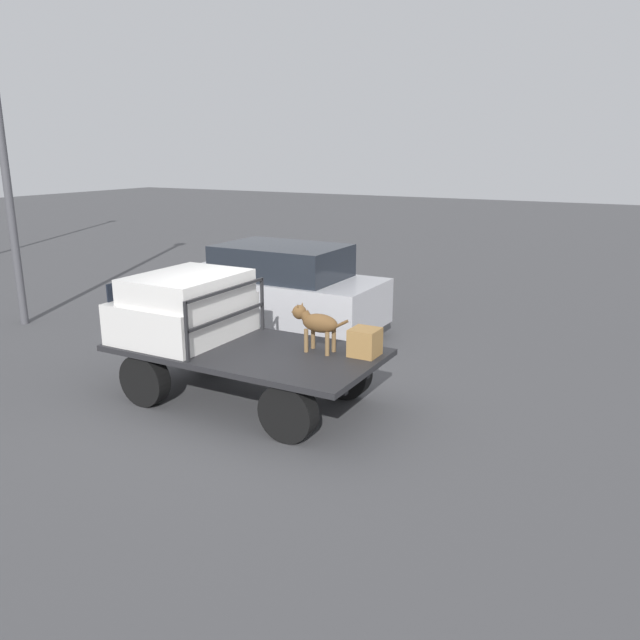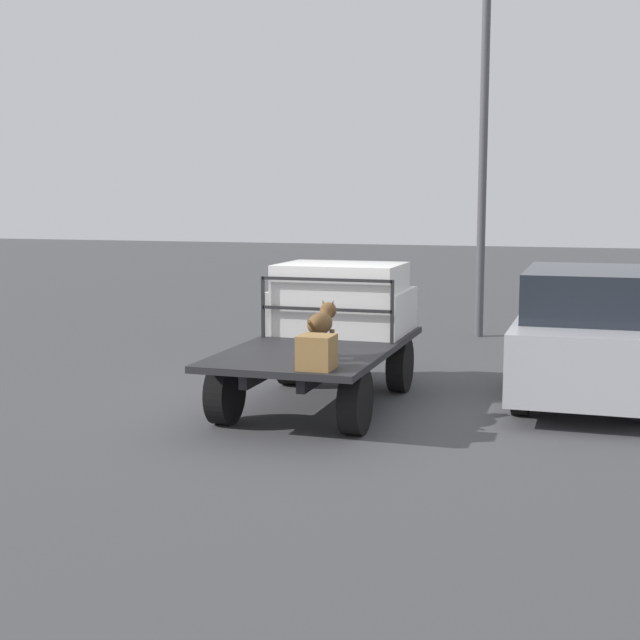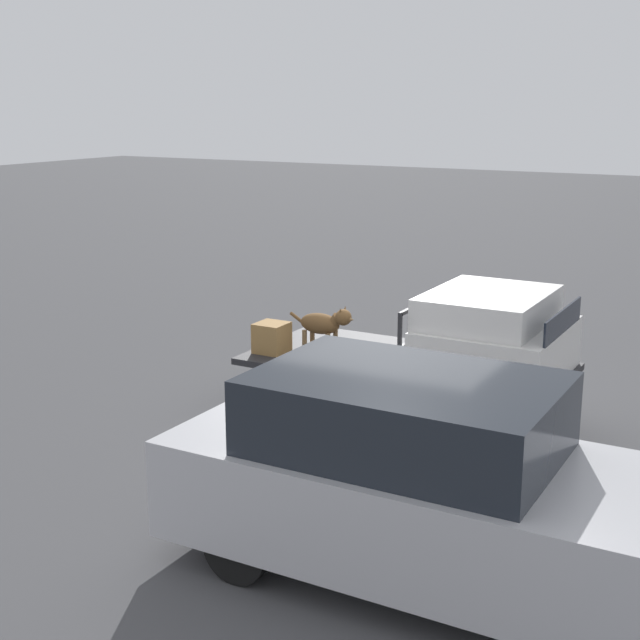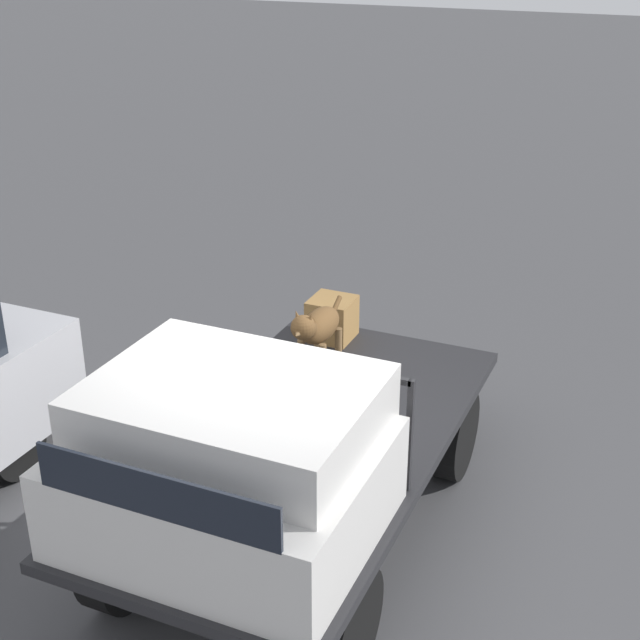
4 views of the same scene
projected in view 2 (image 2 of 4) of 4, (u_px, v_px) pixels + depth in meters
The scene contains 8 objects.
ground_plane at pixel (319, 406), 11.48m from camera, with size 80.00×80.00×0.00m, color #474749.
flatbed_truck at pixel (319, 361), 11.40m from camera, with size 3.83×1.92×0.81m.
truck_cab at pixel (343, 300), 12.34m from camera, with size 1.50×1.80×0.96m.
truck_headboard at pixel (326, 299), 11.58m from camera, with size 0.04×1.80×0.82m.
dog at pixel (322, 323), 10.32m from camera, with size 0.90×0.26×0.66m.
cargo_crate at pixel (317, 352), 9.66m from camera, with size 0.38×0.38×0.38m.
parked_sedan at pixel (589, 334), 11.92m from camera, with size 4.38×1.83×1.74m.
light_pole_near at pixel (484, 95), 16.68m from camera, with size 0.40×0.40×7.54m.
Camera 2 is at (-10.71, -3.36, 2.66)m, focal length 50.00 mm.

